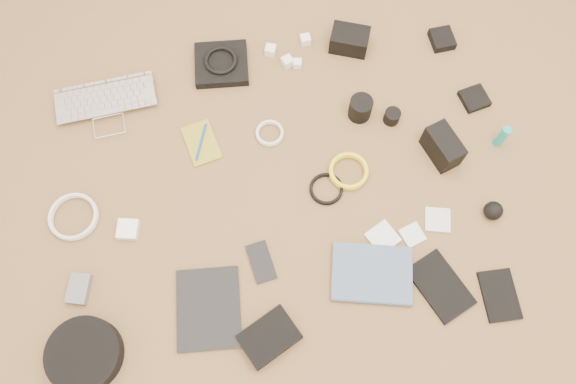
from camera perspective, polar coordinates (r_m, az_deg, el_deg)
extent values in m
cube|color=brown|center=(1.76, -0.03, -0.30)|extent=(4.00, 4.00, 0.04)
imported|color=silver|center=(1.94, -17.84, 7.81)|extent=(0.33, 0.24, 0.03)
cube|color=black|center=(1.95, -6.78, 12.78)|extent=(0.19, 0.19, 0.03)
torus|color=black|center=(1.93, -6.85, 13.15)|extent=(0.14, 0.14, 0.01)
cube|color=white|center=(1.97, -1.79, 14.20)|extent=(0.05, 0.05, 0.03)
cube|color=white|center=(1.99, 1.77, 15.20)|extent=(0.03, 0.03, 0.03)
cube|color=white|center=(1.94, 0.97, 12.93)|extent=(0.03, 0.03, 0.03)
cube|color=white|center=(1.94, -0.06, 13.12)|extent=(0.04, 0.04, 0.03)
cube|color=black|center=(1.97, 6.27, 15.10)|extent=(0.15, 0.13, 0.07)
cube|color=black|center=(2.06, 15.38, 14.75)|extent=(0.08, 0.09, 0.03)
cube|color=olive|center=(1.82, -8.78, 4.95)|extent=(0.12, 0.16, 0.01)
cylinder|color=#133AA0|center=(1.82, -8.82, 5.05)|extent=(0.05, 0.12, 0.01)
torus|color=silver|center=(1.82, -1.86, 5.92)|extent=(0.10, 0.10, 0.01)
cylinder|color=black|center=(1.83, 7.36, 8.45)|extent=(0.08, 0.08, 0.08)
cylinder|color=black|center=(1.85, 10.52, 7.55)|extent=(0.06, 0.06, 0.05)
cube|color=black|center=(1.97, 18.40, 9.00)|extent=(0.10, 0.10, 0.02)
cube|color=white|center=(1.75, -15.95, -3.68)|extent=(0.07, 0.07, 0.03)
torus|color=silver|center=(1.83, -20.89, -2.41)|extent=(0.15, 0.15, 0.01)
torus|color=black|center=(1.74, 3.90, 0.25)|extent=(0.12, 0.12, 0.01)
torus|color=yellow|center=(1.77, 6.15, 2.03)|extent=(0.15, 0.15, 0.01)
cube|color=black|center=(1.81, 15.44, 4.45)|extent=(0.10, 0.15, 0.10)
cylinder|color=teal|center=(1.89, 20.92, 5.29)|extent=(0.03, 0.03, 0.10)
cube|color=slate|center=(1.75, -20.48, -9.21)|extent=(0.08, 0.10, 0.02)
cube|color=black|center=(1.66, -8.08, -11.62)|extent=(0.21, 0.25, 0.01)
cube|color=black|center=(1.67, -2.75, -7.11)|extent=(0.08, 0.13, 0.01)
cube|color=silver|center=(1.71, 9.59, -4.58)|extent=(0.11, 0.11, 0.01)
cube|color=silver|center=(1.73, 12.53, -4.28)|extent=(0.08, 0.08, 0.01)
cube|color=silver|center=(1.76, 14.95, -2.76)|extent=(0.09, 0.09, 0.01)
sphere|color=black|center=(1.80, 20.13, -1.79)|extent=(0.07, 0.07, 0.06)
cylinder|color=black|center=(1.70, -19.97, -15.24)|extent=(0.24, 0.24, 0.06)
cube|color=black|center=(1.62, -1.94, -14.53)|extent=(0.19, 0.17, 0.04)
imported|color=#445874|center=(1.66, 8.46, -11.17)|extent=(0.27, 0.23, 0.02)
cube|color=black|center=(1.71, 15.23, -9.22)|extent=(0.18, 0.22, 0.01)
cube|color=black|center=(1.76, 20.69, -9.79)|extent=(0.11, 0.15, 0.01)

